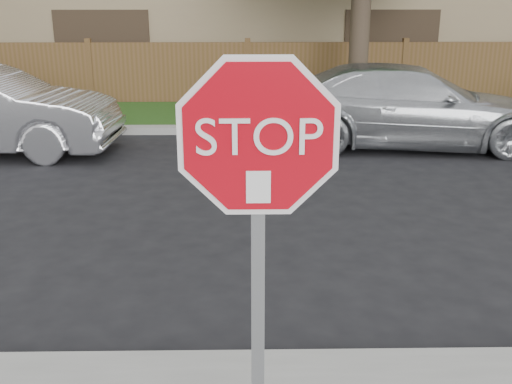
{
  "coord_description": "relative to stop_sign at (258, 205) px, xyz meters",
  "views": [
    {
      "loc": [
        -0.05,
        -4.06,
        2.75
      ],
      "look_at": [
        0.0,
        -0.9,
        1.7
      ],
      "focal_mm": 42.0,
      "sensor_mm": 36.0,
      "label": 1
    }
  ],
  "objects": [
    {
      "name": "ground",
      "position": [
        -0.0,
        1.48,
        -1.83
      ],
      "size": [
        90.0,
        90.0,
        0.0
      ],
      "primitive_type": "plane",
      "color": "black",
      "rests_on": "ground"
    },
    {
      "name": "far_curb",
      "position": [
        -0.0,
        9.63,
        -1.75
      ],
      "size": [
        70.0,
        0.3,
        0.15
      ],
      "primitive_type": "cube",
      "color": "gray",
      "rests_on": "ground"
    },
    {
      "name": "grass_strip",
      "position": [
        -0.0,
        11.28,
        -1.77
      ],
      "size": [
        70.0,
        3.0,
        0.12
      ],
      "primitive_type": "cube",
      "color": "#1E4714",
      "rests_on": "ground"
    },
    {
      "name": "fence",
      "position": [
        -0.0,
        12.88,
        -1.03
      ],
      "size": [
        70.0,
        0.12,
        1.6
      ],
      "primitive_type": "cube",
      "color": "brown",
      "rests_on": "ground"
    },
    {
      "name": "stop_sign",
      "position": [
        0.0,
        0.0,
        0.0
      ],
      "size": [
        1.01,
        0.13,
        2.55
      ],
      "color": "gray",
      "rests_on": "sidewalk_near"
    },
    {
      "name": "sedan_right",
      "position": [
        2.97,
        8.5,
        -1.07
      ],
      "size": [
        5.41,
        2.62,
        1.52
      ],
      "primitive_type": "imported",
      "rotation": [
        0.0,
        0.0,
        1.47
      ],
      "color": "silver",
      "rests_on": "ground"
    }
  ]
}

